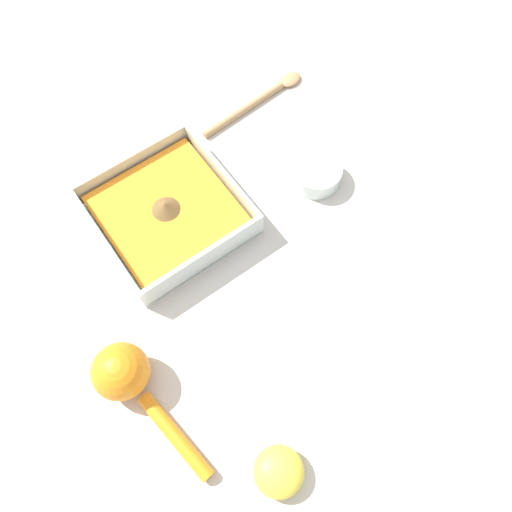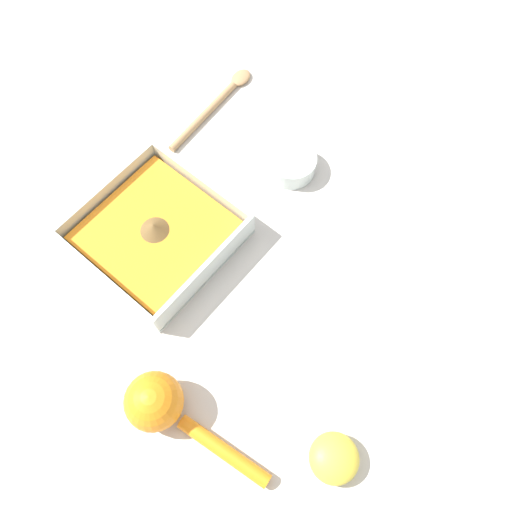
% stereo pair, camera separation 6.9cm
% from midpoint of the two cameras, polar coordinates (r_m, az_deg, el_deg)
% --- Properties ---
extents(ground_plane, '(4.00, 4.00, 0.00)m').
position_cam_midpoint_polar(ground_plane, '(0.75, -5.23, 4.08)').
color(ground_plane, beige).
extents(square_dish, '(0.20, 0.20, 0.05)m').
position_cam_midpoint_polar(square_dish, '(0.73, -7.43, 4.52)').
color(square_dish, silver).
rests_on(square_dish, ground_plane).
extents(spice_bowl, '(0.08, 0.08, 0.03)m').
position_cam_midpoint_polar(spice_bowl, '(0.78, 9.45, 8.97)').
color(spice_bowl, silver).
rests_on(spice_bowl, ground_plane).
extents(lemon_squeezer, '(0.07, 0.20, 0.07)m').
position_cam_midpoint_polar(lemon_squeezer, '(0.65, -11.64, -13.83)').
color(lemon_squeezer, orange).
rests_on(lemon_squeezer, ground_plane).
extents(lemon_half, '(0.06, 0.06, 0.03)m').
position_cam_midpoint_polar(lemon_half, '(0.64, 5.97, -23.69)').
color(lemon_half, yellow).
rests_on(lemon_half, ground_plane).
extents(wooden_spoon, '(0.20, 0.03, 0.01)m').
position_cam_midpoint_polar(wooden_spoon, '(0.87, 2.72, 17.21)').
color(wooden_spoon, tan).
rests_on(wooden_spoon, ground_plane).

